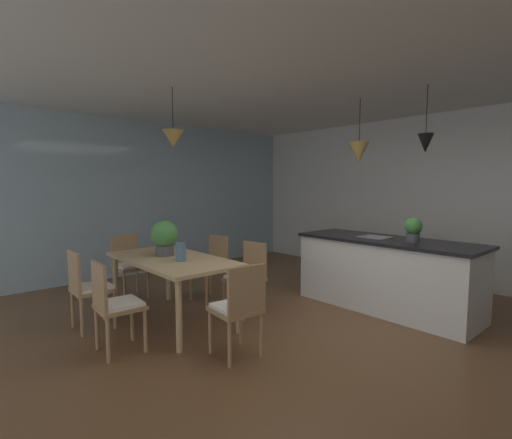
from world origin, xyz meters
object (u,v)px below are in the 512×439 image
chair_near_right (115,303)px  chair_window_end (129,264)px  dining_table (172,264)px  chair_kitchen_end (238,307)px  potted_plant_on_island (413,229)px  vase_on_dining_table (181,252)px  potted_plant_on_table (165,236)px  chair_far_right (247,275)px  kitchen_island (386,273)px  chair_far_left (211,265)px  chair_near_left (88,287)px

chair_near_right → chair_window_end: (-1.60, 0.81, 0.00)m
dining_table → chair_kitchen_end: chair_kitchen_end is taller
potted_plant_on_island → vase_on_dining_table: size_ratio=1.40×
dining_table → chair_near_right: bearing=-64.8°
potted_plant_on_table → dining_table: bearing=-1.0°
chair_kitchen_end → vase_on_dining_table: bearing=-179.4°
chair_far_right → dining_table: bearing=-115.1°
kitchen_island → chair_far_left: bearing=-141.5°
chair_near_left → chair_far_right: same height
chair_window_end → potted_plant_on_table: (1.05, 0.00, 0.50)m
chair_near_left → kitchen_island: bearing=59.5°
chair_far_left → potted_plant_on_island: 2.63m
chair_window_end → potted_plant_on_island: 3.76m
potted_plant_on_island → potted_plant_on_table: (-1.91, -2.24, -0.09)m
kitchen_island → potted_plant_on_table: (-1.58, -2.24, 0.51)m
dining_table → potted_plant_on_table: (-0.17, 0.00, 0.30)m
chair_far_right → chair_window_end: same height
chair_far_left → chair_kitchen_end: same height
chair_near_right → chair_kitchen_end: same height
kitchen_island → potted_plant_on_island: size_ratio=7.78×
chair_near_right → potted_plant_on_table: size_ratio=2.10×
chair_window_end → potted_plant_on_island: potted_plant_on_island is taller
chair_far_right → potted_plant_on_island: potted_plant_on_island is taller
chair_near_left → kitchen_island: size_ratio=0.39×
chair_window_end → chair_kitchen_end: size_ratio=1.00×
chair_far_right → potted_plant_on_island: (1.36, 1.43, 0.58)m
kitchen_island → potted_plant_on_island: 0.68m
chair_near_left → potted_plant_on_table: bearing=75.1°
chair_near_right → kitchen_island: (1.03, 3.05, -0.01)m
chair_kitchen_end → chair_window_end: bearing=179.9°
chair_far_right → chair_near_right: 1.62m
chair_far_right → chair_kitchen_end: bearing=-44.1°
dining_table → chair_kitchen_end: 1.24m
dining_table → kitchen_island: size_ratio=0.76×
chair_near_right → potted_plant_on_table: (-0.55, 0.81, 0.50)m
chair_kitchen_end → chair_far_left: bearing=153.2°
chair_far_right → potted_plant_on_island: bearing=46.4°
dining_table → vase_on_dining_table: vase_on_dining_table is taller
chair_kitchen_end → dining_table: bearing=179.8°
chair_far_right → chair_kitchen_end: same height
chair_near_left → chair_far_left: (-0.00, 1.62, 0.00)m
chair_window_end → potted_plant_on_table: bearing=0.3°
chair_far_right → potted_plant_on_table: 1.09m
chair_far_right → kitchen_island: 1.76m
potted_plant_on_table → chair_far_right: bearing=55.8°
chair_near_left → chair_window_end: size_ratio=1.00×
chair_window_end → kitchen_island: size_ratio=0.39×
chair_near_left → potted_plant_on_island: (2.12, 3.05, 0.58)m
chair_far_left → kitchen_island: (1.80, 1.43, -0.01)m
chair_far_left → chair_kitchen_end: size_ratio=1.00×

